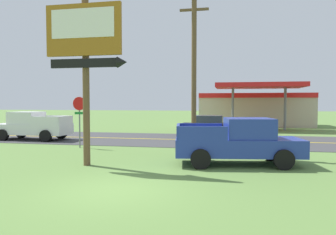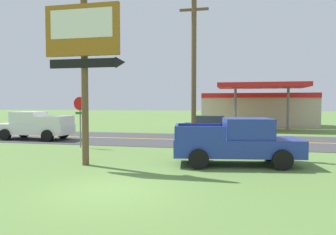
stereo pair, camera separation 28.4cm
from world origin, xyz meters
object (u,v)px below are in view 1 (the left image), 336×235
object	(u,v)px
motel_sign	(86,48)
pickup_white_on_road	(32,126)
gas_station	(254,108)
pickup_blue_parked_on_lawn	(239,142)
utility_pole	(194,64)
car_black_near_lane	(210,126)
stop_sign	(79,113)

from	to	relation	value
motel_sign	pickup_white_on_road	bearing A→B (deg)	135.30
gas_station	pickup_blue_parked_on_lawn	bearing A→B (deg)	-95.31
utility_pole	car_black_near_lane	size ratio (longest dim) A/B	2.07
car_black_near_lane	stop_sign	bearing A→B (deg)	-135.41
stop_sign	motel_sign	bearing A→B (deg)	-60.26
pickup_white_on_road	car_black_near_lane	size ratio (longest dim) A/B	1.24
motel_sign	car_black_near_lane	xyz separation A→B (m)	(4.22, 11.77, -3.99)
utility_pole	car_black_near_lane	world-z (taller)	utility_pole
motel_sign	car_black_near_lane	size ratio (longest dim) A/B	1.64
pickup_blue_parked_on_lawn	car_black_near_lane	world-z (taller)	pickup_blue_parked_on_lawn
pickup_white_on_road	car_black_near_lane	world-z (taller)	pickup_white_on_road
gas_station	motel_sign	bearing A→B (deg)	-108.51
pickup_blue_parked_on_lawn	pickup_white_on_road	xyz separation A→B (m)	(-14.02, 6.25, 0.00)
motel_sign	car_black_near_lane	distance (m)	13.13
utility_pole	motel_sign	bearing A→B (deg)	-130.91
utility_pole	pickup_white_on_road	xyz separation A→B (m)	(-11.75, 3.28, -3.65)
pickup_blue_parked_on_lawn	car_black_near_lane	bearing A→B (deg)	100.73
stop_sign	pickup_white_on_road	bearing A→B (deg)	150.21
pickup_blue_parked_on_lawn	stop_sign	bearing A→B (deg)	159.51
stop_sign	car_black_near_lane	distance (m)	9.91
motel_sign	utility_pole	bearing A→B (deg)	49.09
utility_pole	gas_station	size ratio (longest dim) A/B	0.73
utility_pole	car_black_near_lane	xyz separation A→B (m)	(0.33, 7.28, -3.79)
motel_sign	pickup_blue_parked_on_lawn	distance (m)	7.43
utility_pole	pickup_white_on_road	bearing A→B (deg)	164.39
pickup_blue_parked_on_lawn	car_black_near_lane	distance (m)	10.43
motel_sign	car_black_near_lane	world-z (taller)	motel_sign
pickup_blue_parked_on_lawn	gas_station	bearing A→B (deg)	84.69
gas_station	pickup_blue_parked_on_lawn	size ratio (longest dim) A/B	2.21
gas_station	stop_sign	bearing A→B (deg)	-119.03
motel_sign	pickup_blue_parked_on_lawn	xyz separation A→B (m)	(6.17, 1.53, -3.86)
motel_sign	utility_pole	size ratio (longest dim) A/B	0.79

